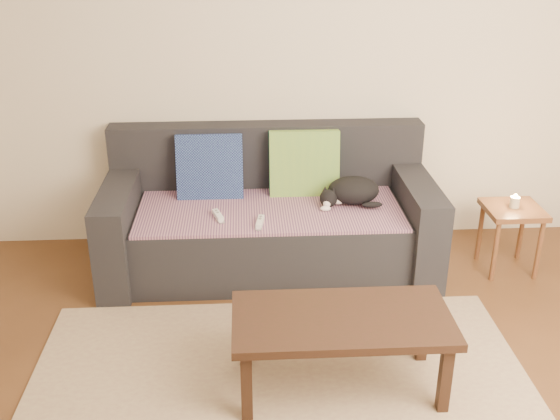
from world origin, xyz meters
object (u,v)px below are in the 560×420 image
at_px(sofa, 269,221).
at_px(wii_remote_b, 260,222).
at_px(coffee_table, 342,326).
at_px(side_table, 512,218).
at_px(cat, 351,191).
at_px(wii_remote_a, 218,216).

xyz_separation_m(sofa, wii_remote_b, (-0.07, -0.33, 0.15)).
height_order(sofa, coffee_table, sofa).
height_order(wii_remote_b, side_table, wii_remote_b).
height_order(cat, coffee_table, cat).
bearing_deg(side_table, wii_remote_a, -178.49).
xyz_separation_m(wii_remote_a, coffee_table, (0.61, -1.09, -0.09)).
bearing_deg(cat, coffee_table, -85.99).
height_order(side_table, coffee_table, side_table).
height_order(cat, wii_remote_a, cat).
bearing_deg(side_table, coffee_table, -138.02).
relative_size(cat, wii_remote_a, 2.85).
relative_size(wii_remote_a, side_table, 0.34).
bearing_deg(coffee_table, side_table, 41.98).
relative_size(cat, wii_remote_b, 2.85).
relative_size(wii_remote_a, wii_remote_b, 1.00).
height_order(cat, wii_remote_b, cat).
distance_m(wii_remote_b, coffee_table, 1.05).
bearing_deg(sofa, side_table, -6.28).
bearing_deg(cat, wii_remote_b, -139.77).
bearing_deg(sofa, wii_remote_a, -145.62).
bearing_deg(coffee_table, wii_remote_a, 119.31).
relative_size(side_table, coffee_table, 0.43).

